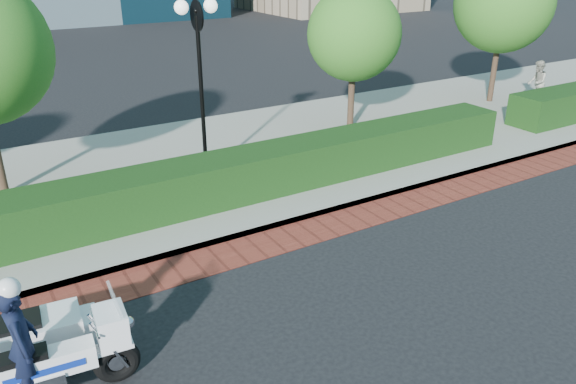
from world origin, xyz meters
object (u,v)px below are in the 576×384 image
tree_d (504,3)px  pedestrian (537,82)px  police_motorcycle (33,347)px  tree_c (354,34)px  lamppost (200,62)px

tree_d → pedestrian: bearing=-46.1°
pedestrian → police_motorcycle: bearing=-21.9°
tree_d → pedestrian: tree_d is taller
pedestrian → tree_c: bearing=-48.0°
police_motorcycle → pedestrian: 18.82m
tree_c → pedestrian: bearing=-8.3°
tree_d → police_motorcycle: (-16.86, -6.85, -2.95)m
tree_d → tree_c: bearing=-180.0°
pedestrian → tree_d: bearing=-85.8°
lamppost → tree_c: (5.50, 1.30, 0.09)m
tree_c → lamppost: bearing=-166.7°
lamppost → tree_d: size_ratio=0.82×
police_motorcycle → pedestrian: police_motorcycle is taller
tree_c → police_motorcycle: tree_c is taller
police_motorcycle → pedestrian: (17.92, 5.75, 0.27)m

